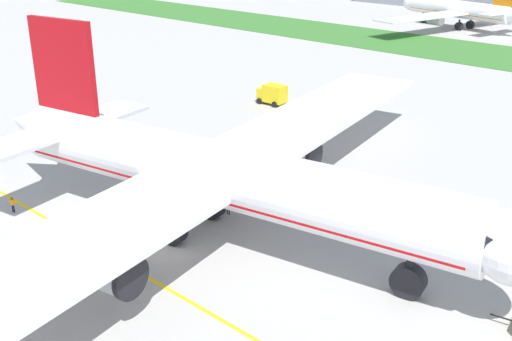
% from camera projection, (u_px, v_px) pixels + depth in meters
% --- Properties ---
extents(ground_plane, '(600.00, 600.00, 0.00)m').
position_uv_depth(ground_plane, '(167.00, 250.00, 52.12)').
color(ground_plane, '#ADAAA5').
rests_on(ground_plane, ground).
extents(apron_taxi_line, '(280.00, 0.36, 0.01)m').
position_uv_depth(apron_taxi_line, '(131.00, 267.00, 49.54)').
color(apron_taxi_line, yellow).
rests_on(apron_taxi_line, ground).
extents(airliner_foreground, '(52.32, 83.53, 17.59)m').
position_uv_depth(airliner_foreground, '(216.00, 175.00, 51.96)').
color(airliner_foreground, white).
rests_on(airliner_foreground, ground).
extents(ground_crew_wingwalker_port, '(0.53, 0.35, 1.56)m').
position_uv_depth(ground_crew_wingwalker_port, '(12.00, 203.00, 58.52)').
color(ground_crew_wingwalker_port, black).
rests_on(ground_crew_wingwalker_port, ground).
extents(ground_crew_marshaller_front, '(0.51, 0.37, 1.57)m').
position_uv_depth(ground_crew_marshaller_front, '(228.00, 205.00, 58.09)').
color(ground_crew_marshaller_front, black).
rests_on(ground_crew_marshaller_front, ground).
extents(service_truck_baggage_loader, '(4.50, 2.63, 3.04)m').
position_uv_depth(service_truck_baggage_loader, '(272.00, 94.00, 92.49)').
color(service_truck_baggage_loader, yellow).
rests_on(service_truck_baggage_loader, ground).
extents(parked_airliner_far_left, '(36.42, 57.24, 13.72)m').
position_uv_depth(parked_airliner_far_left, '(460.00, 10.00, 155.63)').
color(parked_airliner_far_left, white).
rests_on(parked_airliner_far_left, ground).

